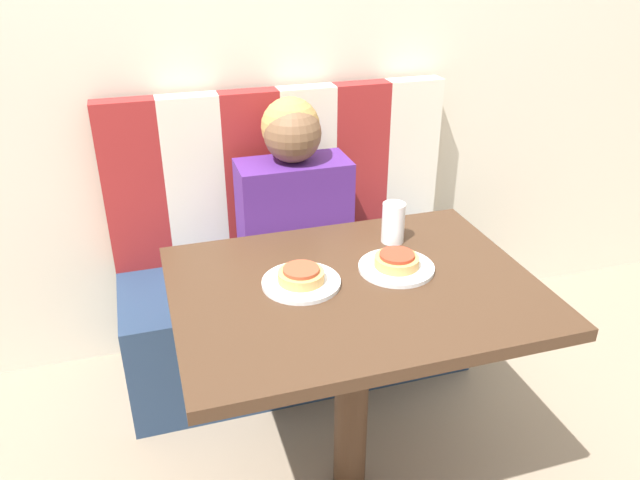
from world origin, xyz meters
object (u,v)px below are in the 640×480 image
at_px(person, 293,190).
at_px(plate_left, 301,282).
at_px(pizza_right, 397,260).
at_px(drinking_cup, 393,223).
at_px(pizza_left, 301,275).
at_px(plate_right, 396,268).

relative_size(person, plate_left, 3.07).
bearing_deg(pizza_right, person, 102.93).
bearing_deg(person, plate_left, -102.93).
bearing_deg(drinking_cup, pizza_left, -153.80).
bearing_deg(person, pizza_left, -102.93).
height_order(person, pizza_left, person).
bearing_deg(pizza_right, plate_left, 180.00).
distance_m(pizza_left, pizza_right, 0.27).
height_order(person, plate_left, person).
bearing_deg(plate_left, pizza_left, 0.00).
xyz_separation_m(person, pizza_right, (0.14, -0.59, 0.01)).
height_order(person, plate_right, person).
xyz_separation_m(person, pizza_left, (-0.14, -0.59, 0.01)).
distance_m(person, plate_right, 0.61).
bearing_deg(pizza_left, plate_right, 0.00).
relative_size(plate_left, pizza_left, 1.70).
height_order(plate_right, pizza_right, pizza_right).
height_order(plate_right, drinking_cup, drinking_cup).
relative_size(plate_right, pizza_left, 1.70).
relative_size(plate_left, plate_right, 1.00).
xyz_separation_m(pizza_left, drinking_cup, (0.33, 0.16, 0.03)).
xyz_separation_m(pizza_left, pizza_right, (0.27, 0.00, 0.00)).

